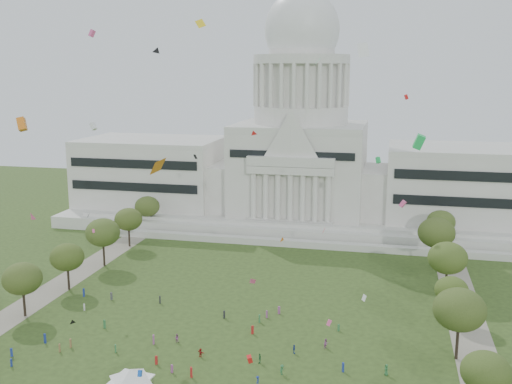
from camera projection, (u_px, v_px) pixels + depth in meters
name	position (u px, v px, depth m)	size (l,w,h in m)	color
ground	(198.00, 379.00, 103.29)	(400.00, 400.00, 0.00)	#30441B
capitol	(300.00, 158.00, 207.37)	(160.00, 64.50, 91.30)	beige
path_left	(46.00, 294.00, 142.42)	(8.00, 160.00, 0.04)	gray
path_right	(470.00, 332.00, 121.49)	(8.00, 160.00, 0.04)	gray
row_tree_r_1	(486.00, 372.00, 90.02)	(7.58, 7.58, 10.78)	black
row_tree_l_2	(22.00, 279.00, 127.95)	(8.42, 8.42, 11.97)	black
row_tree_r_2	(459.00, 310.00, 108.40)	(9.55, 9.55, 13.58)	black
row_tree_l_3	(67.00, 257.00, 143.67)	(8.12, 8.12, 11.55)	black
row_tree_r_3	(451.00, 290.00, 125.15)	(7.01, 7.01, 9.98)	black
row_tree_l_4	(103.00, 232.00, 161.11)	(9.29, 9.29, 13.21)	black
row_tree_r_4	(448.00, 258.00, 139.49)	(9.19, 9.19, 13.06)	black
row_tree_l_5	(128.00, 219.00, 179.31)	(8.33, 8.33, 11.85)	black
row_tree_r_5	(436.00, 233.00, 158.89)	(9.82, 9.82, 13.96)	black
row_tree_l_6	(147.00, 206.00, 197.02)	(8.19, 8.19, 11.64)	black
row_tree_r_6	(441.00, 222.00, 175.78)	(8.42, 8.42, 11.97)	black
event_tent	(130.00, 374.00, 97.60)	(9.17, 9.17, 4.59)	#4C4C4C
person_0	(386.00, 370.00, 104.30)	(0.99, 0.64, 2.02)	#33723F
person_2	(326.00, 344.00, 114.33)	(0.94, 0.58, 1.94)	#994C8C
person_3	(258.00, 381.00, 101.06)	(1.04, 0.54, 1.61)	navy
person_4	(260.00, 358.00, 108.56)	(1.12, 0.61, 1.90)	#33723F
person_5	(201.00, 353.00, 110.97)	(1.54, 0.61, 1.67)	#B21E1E
person_8	(177.00, 338.00, 116.98)	(0.84, 0.52, 1.72)	#994C8C
person_9	(282.00, 370.00, 104.43)	(1.22, 0.63, 1.89)	#33723F
person_10	(294.00, 349.00, 112.28)	(1.05, 0.57, 1.79)	navy
distant_crowd	(157.00, 329.00, 120.85)	(62.96, 34.44, 1.95)	navy
kite_swarm	(221.00, 179.00, 101.32)	(77.39, 107.65, 65.14)	red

